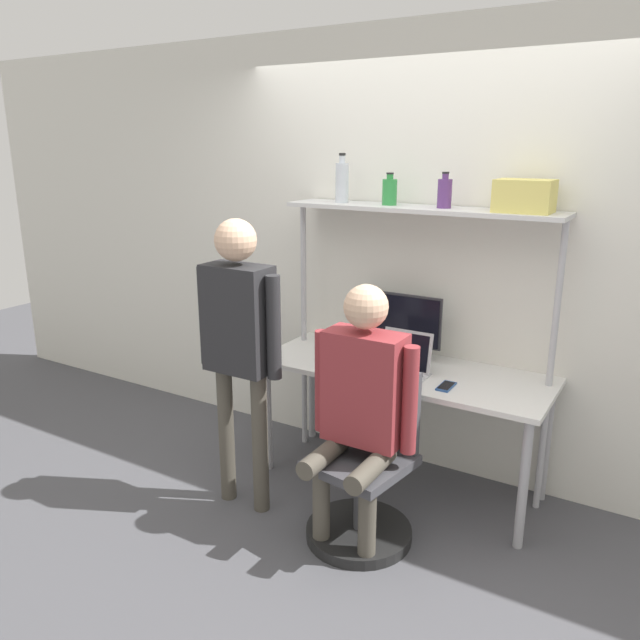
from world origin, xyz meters
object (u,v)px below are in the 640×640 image
at_px(office_chair, 364,487).
at_px(cell_phone, 446,386).
at_px(bottle_purple, 445,193).
at_px(laptop, 403,363).
at_px(person_standing, 239,330).
at_px(storage_box, 524,196).
at_px(monitor, 398,323).
at_px(person_seated, 361,396).
at_px(bottle_green, 390,191).
at_px(bottle_clear, 342,182).

bearing_deg(office_chair, cell_phone, 58.14).
bearing_deg(cell_phone, office_chair, -121.86).
height_order(cell_phone, bottle_purple, bottle_purple).
xyz_separation_m(laptop, person_standing, (-0.71, -0.58, 0.23)).
distance_m(cell_phone, storage_box, 1.08).
bearing_deg(monitor, person_seated, -78.56).
bearing_deg(bottle_green, storage_box, 0.00).
height_order(cell_phone, person_standing, person_standing).
height_order(person_seated, storage_box, storage_box).
bearing_deg(laptop, person_standing, -141.02).
bearing_deg(bottle_clear, person_seated, -54.75).
bearing_deg(bottle_purple, cell_phone, -60.03).
distance_m(laptop, cell_phone, 0.29).
distance_m(laptop, person_seated, 0.54).
bearing_deg(bottle_green, bottle_purple, 0.00).
bearing_deg(person_standing, bottle_clear, 78.76).
bearing_deg(monitor, bottle_clear, 179.00).
height_order(office_chair, bottle_clear, bottle_clear).
bearing_deg(storage_box, bottle_clear, 180.00).
distance_m(cell_phone, office_chair, 0.69).
distance_m(monitor, office_chair, 1.02).
bearing_deg(office_chair, laptop, 91.72).
height_order(monitor, bottle_purple, bottle_purple).
bearing_deg(cell_phone, storage_box, 51.38).
distance_m(person_standing, bottle_clear, 1.13).
height_order(laptop, person_standing, person_standing).
relative_size(person_seated, person_standing, 0.83).
distance_m(person_seated, bottle_purple, 1.24).
bearing_deg(storage_box, bottle_purple, 180.00).
bearing_deg(bottle_purple, bottle_green, 180.00).
distance_m(office_chair, bottle_green, 1.67).
height_order(person_standing, bottle_green, bottle_green).
bearing_deg(laptop, monitor, 121.47).
bearing_deg(cell_phone, monitor, 144.49).
xyz_separation_m(monitor, storage_box, (0.68, 0.01, 0.79)).
bearing_deg(cell_phone, bottle_clear, 159.26).
distance_m(bottle_green, storage_box, 0.77).
distance_m(monitor, bottle_purple, 0.82).
height_order(monitor, office_chair, monitor).
height_order(laptop, person_seated, person_seated).
bearing_deg(person_seated, office_chair, 82.11).
xyz_separation_m(monitor, office_chair, (0.16, -0.74, -0.69)).
distance_m(person_seated, bottle_green, 1.25).
xyz_separation_m(laptop, storage_box, (0.53, 0.25, 0.94)).
relative_size(person_standing, bottle_purple, 8.40).
xyz_separation_m(monitor, person_seated, (0.16, -0.78, -0.16)).
bearing_deg(cell_phone, bottle_purple, 119.97).
distance_m(person_seated, bottle_clear, 1.38).
relative_size(monitor, storage_box, 1.90).
xyz_separation_m(person_standing, storage_box, (1.25, 0.83, 0.71)).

